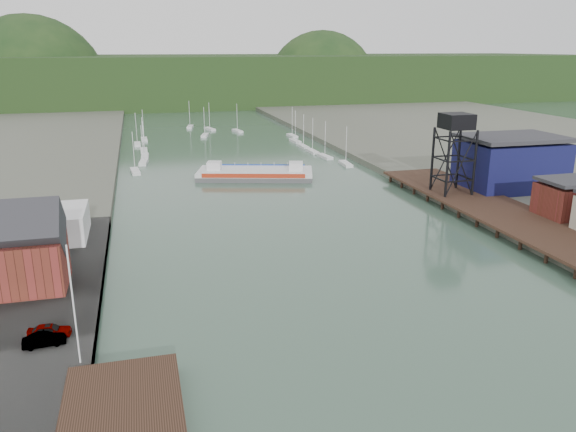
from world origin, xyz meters
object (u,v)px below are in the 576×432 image
chain_ferry (255,173)px  car_west_a (50,331)px  lift_tower (456,126)px  harbor_building (13,256)px

chain_ferry → car_west_a: 83.17m
lift_tower → harbor_building: bearing=-160.0°
harbor_building → lift_tower: size_ratio=0.76×
harbor_building → chain_ferry: size_ratio=0.41×
harbor_building → lift_tower: lift_tower is taller
harbor_building → car_west_a: (5.54, -13.99, -3.74)m
lift_tower → chain_ferry: (-34.21, 32.36, -14.51)m
harbor_building → chain_ferry: 74.15m
harbor_building → car_west_a: harbor_building is taller
chain_ferry → car_west_a: chain_ferry is taller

